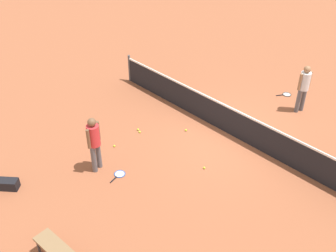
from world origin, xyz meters
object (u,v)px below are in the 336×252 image
object	(u,v)px
tennis_racket_far_player	(286,94)
tennis_ball_midcourt	(140,132)
player_near_side	(94,140)
tennis_ball_near_player	(186,130)
player_far_side	(304,85)
tennis_ball_stray_right	(138,130)
tennis_racket_near_player	(119,174)
tennis_ball_baseline	(204,168)
equipment_bag	(2,184)
tennis_ball_by_net	(114,146)

from	to	relation	value
tennis_racket_far_player	tennis_ball_midcourt	xyz separation A→B (m)	(-1.91, -5.45, 0.02)
player_near_side	tennis_ball_near_player	size ratio (longest dim) A/B	25.76
player_far_side	player_near_side	bearing A→B (deg)	-108.72
tennis_ball_stray_right	tennis_racket_far_player	bearing A→B (deg)	69.27
tennis_racket_near_player	tennis_ball_baseline	world-z (taller)	tennis_ball_baseline
tennis_ball_midcourt	tennis_ball_stray_right	bearing A→B (deg)	161.46
player_near_side	tennis_ball_near_player	bearing A→B (deg)	81.81
tennis_racket_far_player	tennis_ball_baseline	xyz separation A→B (m)	(0.69, -5.27, 0.02)
tennis_racket_far_player	tennis_ball_midcourt	bearing A→B (deg)	-109.28
tennis_racket_far_player	tennis_ball_midcourt	distance (m)	5.78
player_near_side	equipment_bag	distance (m)	2.68
tennis_ball_near_player	tennis_ball_by_net	distance (m)	2.35
tennis_ball_midcourt	equipment_bag	distance (m)	4.32
player_far_side	tennis_racket_far_player	distance (m)	1.49
tennis_ball_by_net	equipment_bag	xyz separation A→B (m)	(-0.63, -3.24, 0.11)
player_near_side	tennis_ball_baseline	xyz separation A→B (m)	(2.09, 2.17, -0.98)
tennis_ball_stray_right	tennis_ball_midcourt	bearing A→B (deg)	-18.54
tennis_ball_by_net	equipment_bag	world-z (taller)	equipment_bag
player_near_side	tennis_ball_midcourt	xyz separation A→B (m)	(-0.50, 1.99, -0.98)
tennis_ball_midcourt	player_near_side	bearing A→B (deg)	-75.82
equipment_bag	tennis_racket_near_player	bearing A→B (deg)	55.83
tennis_ball_by_net	tennis_ball_midcourt	bearing A→B (deg)	91.33
tennis_ball_stray_right	player_near_side	bearing A→B (deg)	-72.50
tennis_ball_near_player	tennis_ball_baseline	world-z (taller)	same
tennis_ball_by_net	equipment_bag	size ratio (longest dim) A/B	0.08
tennis_ball_baseline	equipment_bag	world-z (taller)	equipment_bag
tennis_ball_baseline	equipment_bag	distance (m)	5.48
tennis_racket_far_player	tennis_ball_baseline	distance (m)	5.32
tennis_ball_baseline	equipment_bag	size ratio (longest dim) A/B	0.08
tennis_ball_midcourt	tennis_ball_by_net	bearing A→B (deg)	-88.67
tennis_ball_stray_right	tennis_ball_by_net	bearing A→B (deg)	-81.38
player_near_side	tennis_ball_by_net	xyz separation A→B (m)	(-0.48, 0.96, -0.98)
player_near_side	tennis_ball_baseline	world-z (taller)	player_near_side
tennis_racket_near_player	equipment_bag	world-z (taller)	equipment_bag
tennis_racket_far_player	tennis_ball_by_net	xyz separation A→B (m)	(-1.88, -6.48, 0.02)
player_near_side	tennis_ball_by_net	bearing A→B (deg)	116.54
tennis_racket_near_player	tennis_ball_baseline	distance (m)	2.39
tennis_ball_by_net	tennis_ball_baseline	world-z (taller)	same
tennis_ball_by_net	tennis_ball_baseline	xyz separation A→B (m)	(2.57, 1.21, 0.00)
tennis_ball_baseline	tennis_racket_near_player	bearing A→B (deg)	-127.65
tennis_racket_near_player	tennis_racket_far_player	world-z (taller)	same
tennis_racket_far_player	tennis_ball_baseline	size ratio (longest dim) A/B	8.90
tennis_racket_near_player	tennis_ball_by_net	xyz separation A→B (m)	(-1.11, 0.68, 0.02)
tennis_ball_stray_right	tennis_racket_near_player	bearing A→B (deg)	-54.24
tennis_racket_near_player	tennis_ball_by_net	bearing A→B (deg)	148.26
tennis_racket_near_player	tennis_ball_by_net	size ratio (longest dim) A/B	9.20
tennis_racket_near_player	tennis_ball_baseline	bearing A→B (deg)	52.35
equipment_bag	tennis_ball_by_net	bearing A→B (deg)	79.00
tennis_ball_stray_right	equipment_bag	bearing A→B (deg)	-96.17
tennis_racket_near_player	tennis_ball_baseline	size ratio (longest dim) A/B	9.20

